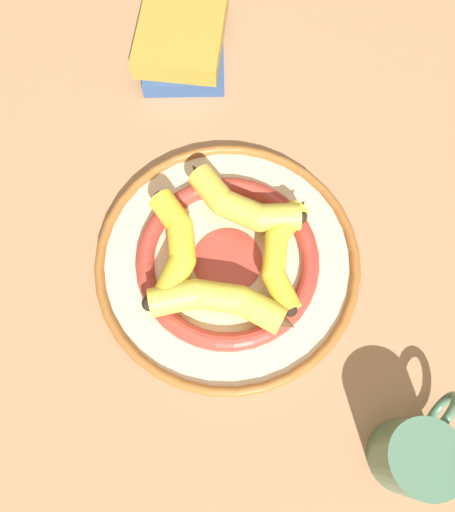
% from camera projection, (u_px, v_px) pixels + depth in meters
% --- Properties ---
extents(ground_plane, '(2.80, 2.80, 0.00)m').
position_uv_depth(ground_plane, '(230.00, 288.00, 0.72)').
color(ground_plane, '#A87A56').
extents(decorative_bowl, '(0.38, 0.38, 0.03)m').
position_uv_depth(decorative_bowl, '(228.00, 261.00, 0.71)').
color(decorative_bowl, beige).
rests_on(decorative_bowl, ground_plane).
extents(banana_a, '(0.18, 0.13, 0.04)m').
position_uv_depth(banana_a, '(220.00, 302.00, 0.65)').
color(banana_a, yellow).
rests_on(banana_a, decorative_bowl).
extents(banana_b, '(0.13, 0.13, 0.04)m').
position_uv_depth(banana_b, '(176.00, 245.00, 0.68)').
color(banana_b, yellow).
rests_on(banana_b, decorative_bowl).
extents(banana_c, '(0.19, 0.09, 0.04)m').
position_uv_depth(banana_c, '(241.00, 204.00, 0.70)').
color(banana_c, gold).
rests_on(banana_c, decorative_bowl).
extents(banana_d, '(0.11, 0.15, 0.03)m').
position_uv_depth(banana_d, '(281.00, 253.00, 0.68)').
color(banana_d, yellow).
rests_on(banana_d, decorative_bowl).
extents(book_stack, '(0.23, 0.23, 0.06)m').
position_uv_depth(book_stack, '(183.00, 36.00, 0.84)').
color(book_stack, '#2D4C84').
rests_on(book_stack, ground_plane).
extents(coffee_mug, '(0.09, 0.14, 0.09)m').
position_uv_depth(coffee_mug, '(416.00, 455.00, 0.60)').
color(coffee_mug, '#477056').
rests_on(coffee_mug, ground_plane).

